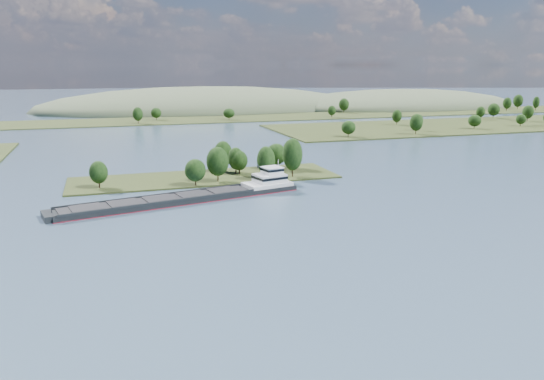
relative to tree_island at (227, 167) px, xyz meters
name	(u,v)px	position (x,y,z in m)	size (l,w,h in m)	color
ground	(246,222)	(-8.29, -58.56, -4.31)	(1800.00, 1800.00, 0.00)	#34435A
tree_island	(227,167)	(0.00, 0.00, 0.00)	(100.00, 32.12, 15.90)	#293417
right_bank	(493,124)	(223.50, 120.92, -3.35)	(320.00, 90.00, 14.33)	#293417
back_shoreline	(164,120)	(1.02, 221.21, -3.64)	(900.00, 60.00, 15.28)	#293417
hill_east	(401,107)	(251.71, 291.44, -4.31)	(260.00, 140.00, 36.00)	#46543A
hill_west	(205,109)	(51.71, 321.44, -4.31)	(320.00, 160.00, 44.00)	#46543A
cargo_barge	(198,195)	(-16.62, -29.73, -2.93)	(81.09, 27.16, 10.95)	black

